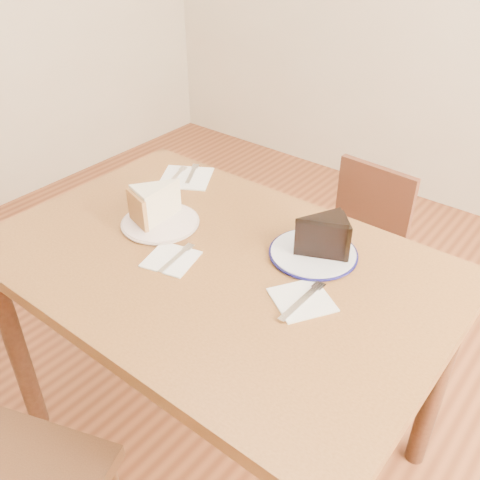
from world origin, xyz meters
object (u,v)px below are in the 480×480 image
object	(u,v)px
table	(216,289)
chocolate_cake	(318,238)
plate_cream	(160,223)
plate_navy	(313,253)
carrot_cake	(160,203)
chair_far	(352,254)

from	to	relation	value
table	chocolate_cake	world-z (taller)	chocolate_cake
table	plate_cream	size ratio (longest dim) A/B	5.65
table	plate_navy	size ratio (longest dim) A/B	5.40
plate_cream	chocolate_cake	size ratio (longest dim) A/B	1.71
table	chocolate_cake	bearing A→B (deg)	40.60
chocolate_cake	plate_cream	bearing A→B (deg)	64.18
plate_navy	carrot_cake	bearing A→B (deg)	-164.03
table	plate_navy	bearing A→B (deg)	42.44
table	plate_navy	world-z (taller)	plate_navy
chair_far	plate_navy	xyz separation A→B (m)	(0.13, -0.53, 0.35)
chair_far	plate_cream	bearing A→B (deg)	69.66
carrot_cake	plate_cream	bearing A→B (deg)	-38.57
plate_navy	chocolate_cake	xyz separation A→B (m)	(0.01, -0.00, 0.06)
carrot_cake	chocolate_cake	distance (m)	0.46
plate_navy	chocolate_cake	size ratio (longest dim) A/B	1.79
table	plate_cream	xyz separation A→B (m)	(-0.23, 0.03, 0.10)
table	carrot_cake	size ratio (longest dim) A/B	8.95
chair_far	table	bearing A→B (deg)	88.39
plate_navy	chocolate_cake	world-z (taller)	chocolate_cake
table	chair_far	size ratio (longest dim) A/B	1.66
plate_cream	carrot_cake	size ratio (longest dim) A/B	1.58
plate_cream	chair_far	bearing A→B (deg)	66.20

